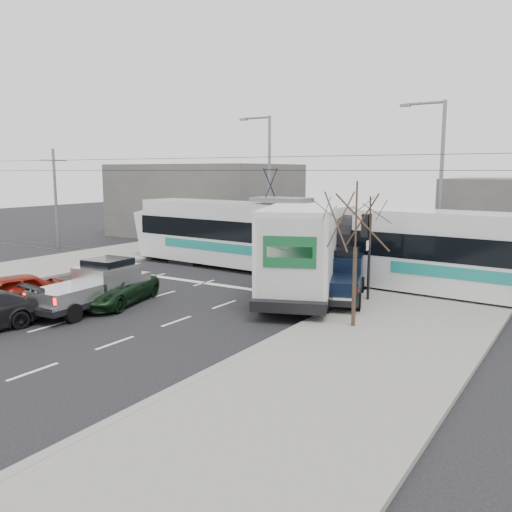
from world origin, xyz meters
The scene contains 15 objects.
ground centered at (0.00, 0.00, 0.00)m, with size 120.00×120.00×0.00m, color black.
sidewalk_right centered at (9.00, 0.00, 0.07)m, with size 6.00×60.00×0.15m, color gray.
rails centered at (0.00, 10.00, 0.01)m, with size 60.00×1.60×0.03m, color #33302D.
building_left centered at (-14.00, 22.00, 3.00)m, with size 14.00×10.00×6.00m, color #64605B.
bare_tree centered at (7.60, 2.50, 3.79)m, with size 2.40×2.40×5.00m.
traffic_signal centered at (6.47, 6.50, 2.74)m, with size 0.44×0.44×3.60m.
street_lamp_near centered at (7.31, 14.00, 5.11)m, with size 2.38×0.25×9.00m.
street_lamp_far centered at (-4.19, 16.00, 5.11)m, with size 2.38×0.25×9.00m.
catenary centered at (0.00, 10.00, 3.88)m, with size 60.00×0.20×7.00m.
tram centered at (4.47, 9.84, 1.97)m, with size 27.37×4.72×5.56m.
silver_pickup centered at (-2.31, -0.20, 0.96)m, with size 2.18×5.40×1.92m.
box_truck centered at (4.00, 5.34, 1.99)m, with size 5.48×8.50×4.02m.
navy_pickup centered at (5.39, 6.24, 1.07)m, with size 3.47×5.48×2.17m.
green_car centered at (-2.18, 0.64, 0.62)m, with size 2.07×4.49×1.25m, color black.
red_car centered at (-4.79, -2.53, 0.74)m, with size 1.75×4.34×1.48m, color maroon.
Camera 1 is at (14.57, -14.70, 5.50)m, focal length 38.00 mm.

